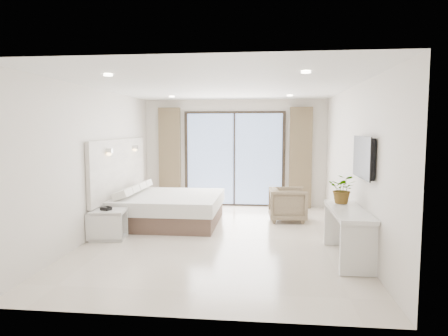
{
  "coord_description": "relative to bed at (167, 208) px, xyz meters",
  "views": [
    {
      "loc": [
        0.82,
        -7.02,
        1.97
      ],
      "look_at": [
        0.02,
        0.4,
        1.23
      ],
      "focal_mm": 32.0,
      "sensor_mm": 36.0,
      "label": 1
    }
  ],
  "objects": [
    {
      "name": "console_desk",
      "position": [
        3.28,
        -2.0,
        0.25
      ],
      "size": [
        0.5,
        1.59,
        0.77
      ],
      "color": "silver",
      "rests_on": "ground"
    },
    {
      "name": "plant",
      "position": [
        3.28,
        -1.54,
        0.64
      ],
      "size": [
        0.58,
        0.6,
        0.37
      ],
      "primitive_type": "imported",
      "rotation": [
        0.0,
        0.0,
        -0.42
      ],
      "color": "#33662D",
      "rests_on": "console_desk"
    },
    {
      "name": "armchair",
      "position": [
        2.51,
        0.48,
        0.08
      ],
      "size": [
        0.75,
        0.8,
        0.78
      ],
      "primitive_type": "imported",
      "rotation": [
        0.0,
        0.0,
        1.63
      ],
      "color": "#7B6B50",
      "rests_on": "ground"
    },
    {
      "name": "bed",
      "position": [
        0.0,
        0.0,
        0.0
      ],
      "size": [
        2.15,
        2.04,
        0.74
      ],
      "color": "brown",
      "rests_on": "ground"
    },
    {
      "name": "nightstand",
      "position": [
        -0.74,
        -1.32,
        -0.05
      ],
      "size": [
        0.63,
        0.54,
        0.53
      ],
      "rotation": [
        0.0,
        0.0,
        0.12
      ],
      "color": "silver",
      "rests_on": "ground"
    },
    {
      "name": "phone",
      "position": [
        -0.76,
        -1.36,
        0.25
      ],
      "size": [
        0.2,
        0.18,
        0.06
      ],
      "primitive_type": "cube",
      "rotation": [
        0.0,
        0.0,
        -0.33
      ],
      "color": "black",
      "rests_on": "nightstand"
    },
    {
      "name": "ground",
      "position": [
        1.24,
        -1.02,
        -0.31
      ],
      "size": [
        6.2,
        6.2,
        0.0
      ],
      "primitive_type": "plane",
      "color": "beige",
      "rests_on": "ground"
    },
    {
      "name": "room_shell",
      "position": [
        1.04,
        -0.18,
        1.27
      ],
      "size": [
        4.62,
        6.22,
        2.72
      ],
      "color": "silver",
      "rests_on": "ground"
    }
  ]
}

